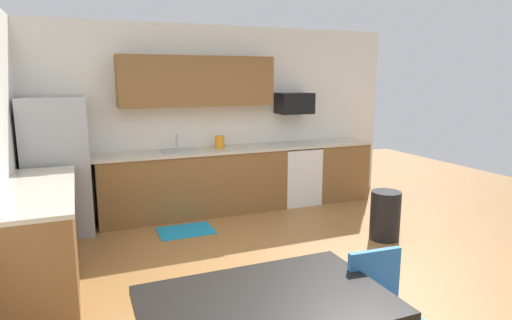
{
  "coord_description": "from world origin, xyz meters",
  "views": [
    {
      "loc": [
        -1.91,
        -3.63,
        1.96
      ],
      "look_at": [
        0.0,
        1.0,
        1.0
      ],
      "focal_mm": 30.45,
      "sensor_mm": 36.0,
      "label": 1
    }
  ],
  "objects_px": {
    "refrigerator": "(57,167)",
    "dining_table": "(266,308)",
    "oven_range": "(296,174)",
    "trash_bin": "(385,215)",
    "chair_near_table": "(382,307)",
    "kettle": "(220,143)",
    "microwave": "(294,103)"
  },
  "relations": [
    {
      "from": "oven_range",
      "to": "chair_near_table",
      "type": "xyz_separation_m",
      "value": [
        -1.4,
        -3.87,
        0.05
      ]
    },
    {
      "from": "refrigerator",
      "to": "microwave",
      "type": "xyz_separation_m",
      "value": [
        3.4,
        0.18,
        0.7
      ]
    },
    {
      "from": "chair_near_table",
      "to": "kettle",
      "type": "height_order",
      "value": "kettle"
    },
    {
      "from": "refrigerator",
      "to": "chair_near_table",
      "type": "xyz_separation_m",
      "value": [
        2.0,
        -3.79,
        -0.35
      ]
    },
    {
      "from": "oven_range",
      "to": "kettle",
      "type": "bearing_deg",
      "value": 177.69
    },
    {
      "from": "chair_near_table",
      "to": "trash_bin",
      "type": "distance_m",
      "value": 2.63
    },
    {
      "from": "oven_range",
      "to": "microwave",
      "type": "bearing_deg",
      "value": 90.0
    },
    {
      "from": "oven_range",
      "to": "trash_bin",
      "type": "distance_m",
      "value": 1.87
    },
    {
      "from": "dining_table",
      "to": "trash_bin",
      "type": "relative_size",
      "value": 2.33
    },
    {
      "from": "dining_table",
      "to": "kettle",
      "type": "relative_size",
      "value": 7.0
    },
    {
      "from": "chair_near_table",
      "to": "dining_table",
      "type": "bearing_deg",
      "value": 179.63
    },
    {
      "from": "oven_range",
      "to": "dining_table",
      "type": "relative_size",
      "value": 0.65
    },
    {
      "from": "chair_near_table",
      "to": "kettle",
      "type": "distance_m",
      "value": 3.96
    },
    {
      "from": "refrigerator",
      "to": "chair_near_table",
      "type": "relative_size",
      "value": 2.02
    },
    {
      "from": "oven_range",
      "to": "trash_bin",
      "type": "height_order",
      "value": "oven_range"
    },
    {
      "from": "refrigerator",
      "to": "dining_table",
      "type": "xyz_separation_m",
      "value": [
        1.18,
        -3.79,
        -0.19
      ]
    },
    {
      "from": "refrigerator",
      "to": "trash_bin",
      "type": "height_order",
      "value": "refrigerator"
    },
    {
      "from": "kettle",
      "to": "oven_range",
      "type": "bearing_deg",
      "value": -2.31
    },
    {
      "from": "trash_bin",
      "to": "kettle",
      "type": "bearing_deg",
      "value": 128.28
    },
    {
      "from": "microwave",
      "to": "chair_near_table",
      "type": "relative_size",
      "value": 0.64
    },
    {
      "from": "microwave",
      "to": "trash_bin",
      "type": "distance_m",
      "value": 2.33
    },
    {
      "from": "kettle",
      "to": "refrigerator",
      "type": "bearing_deg",
      "value": -176.56
    },
    {
      "from": "refrigerator",
      "to": "chair_near_table",
      "type": "bearing_deg",
      "value": -62.23
    },
    {
      "from": "kettle",
      "to": "trash_bin",
      "type": "bearing_deg",
      "value": -51.72
    },
    {
      "from": "microwave",
      "to": "kettle",
      "type": "bearing_deg",
      "value": -177.69
    },
    {
      "from": "chair_near_table",
      "to": "trash_bin",
      "type": "relative_size",
      "value": 1.42
    },
    {
      "from": "trash_bin",
      "to": "dining_table",
      "type": "bearing_deg",
      "value": -140.79
    },
    {
      "from": "microwave",
      "to": "dining_table",
      "type": "distance_m",
      "value": 4.63
    },
    {
      "from": "microwave",
      "to": "dining_table",
      "type": "relative_size",
      "value": 0.39
    },
    {
      "from": "chair_near_table",
      "to": "kettle",
      "type": "relative_size",
      "value": 4.25
    },
    {
      "from": "microwave",
      "to": "kettle",
      "type": "relative_size",
      "value": 2.7
    },
    {
      "from": "oven_range",
      "to": "trash_bin",
      "type": "xyz_separation_m",
      "value": [
        0.26,
        -1.85,
        -0.16
      ]
    }
  ]
}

